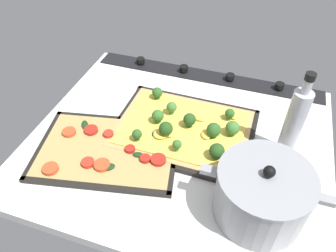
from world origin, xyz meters
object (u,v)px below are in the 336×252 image
Objects in this scene: baking_tray_front at (183,131)px; oil_bottle at (294,123)px; veggie_pizza_back at (107,149)px; baking_tray_back at (108,150)px; cooking_pot at (262,194)px; broccoli_pizza at (186,128)px.

baking_tray_front is 28.73cm from oil_bottle.
veggie_pizza_back reaches higher than baking_tray_front.
baking_tray_front is at bearing -141.02° from baking_tray_back.
baking_tray_back is 1.08× the size of veggie_pizza_back.
cooking_pot is (-38.98, 5.74, 5.94)cm from baking_tray_back.
baking_tray_front is at bearing -19.80° from broccoli_pizza.
broccoli_pizza is (-0.67, 0.24, 1.58)cm from baking_tray_front.
veggie_pizza_back is (16.49, 13.56, 0.74)cm from baking_tray_front.
oil_bottle is at bearing -161.83° from baking_tray_back.
oil_bottle reaches higher than cooking_pot.
veggie_pizza_back reaches higher than baking_tray_back.
veggie_pizza_back is at bearing -8.10° from cooking_pot.
broccoli_pizza is at bearing -40.89° from cooking_pot.
cooking_pot is 1.09× the size of oil_bottle.
broccoli_pizza is 27.60cm from oil_bottle.
veggie_pizza_back is (-0.03, 0.20, 0.73)cm from baking_tray_back.
baking_tray_front is 1.58× the size of oil_bottle.
veggie_pizza_back is at bearing 39.44° from baking_tray_front.
baking_tray_back is (16.52, 13.37, 0.01)cm from baking_tray_front.
broccoli_pizza is 21.74cm from veggie_pizza_back.
baking_tray_back is at bearing -80.31° from veggie_pizza_back.
baking_tray_front is 1.02× the size of veggie_pizza_back.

